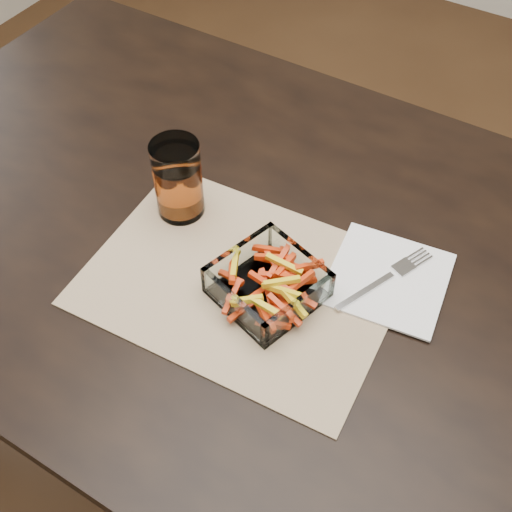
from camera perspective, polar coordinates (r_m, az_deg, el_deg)
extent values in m
plane|color=#331E0F|center=(1.65, 1.85, -16.67)|extent=(4.50, 4.50, 0.00)
cube|color=black|center=(1.01, 2.89, -0.25)|extent=(1.60, 0.90, 0.03)
cylinder|color=black|center=(1.80, -12.08, 9.23)|extent=(0.06, 0.06, 0.72)
cube|color=tan|center=(0.96, -1.34, -2.25)|extent=(0.47, 0.36, 0.00)
cube|color=white|center=(0.94, 1.02, -3.23)|extent=(0.17, 0.17, 0.01)
cube|color=white|center=(0.95, 3.87, -0.37)|extent=(0.13, 0.05, 0.05)
cube|color=white|center=(0.90, -1.96, -4.57)|extent=(0.13, 0.05, 0.05)
cube|color=white|center=(0.95, -1.55, -0.14)|extent=(0.05, 0.13, 0.05)
cube|color=white|center=(0.90, 3.80, -4.82)|extent=(0.05, 0.13, 0.05)
cylinder|color=white|center=(1.02, -6.96, 6.80)|extent=(0.08, 0.08, 0.13)
cylinder|color=#C5561C|center=(1.03, -6.88, 6.19)|extent=(0.07, 0.07, 0.09)
cube|color=white|center=(0.98, 11.65, -1.95)|extent=(0.19, 0.19, 0.00)
cube|color=silver|center=(0.95, 9.64, -3.11)|extent=(0.05, 0.10, 0.00)
cube|color=silver|center=(0.99, 12.98, -0.97)|extent=(0.04, 0.04, 0.00)
cube|color=silver|center=(1.02, 13.94, 0.24)|extent=(0.02, 0.03, 0.00)
cube|color=silver|center=(1.01, 14.19, 0.00)|extent=(0.02, 0.03, 0.00)
cube|color=silver|center=(1.01, 14.45, -0.23)|extent=(0.02, 0.03, 0.00)
cube|color=silver|center=(1.01, 14.71, -0.47)|extent=(0.02, 0.03, 0.00)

